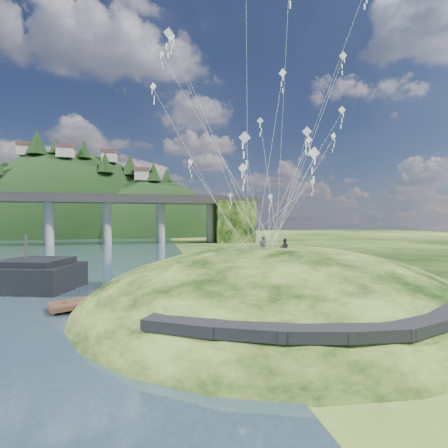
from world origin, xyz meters
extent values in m
plane|color=black|center=(0.00, 0.00, 0.00)|extent=(320.00, 320.00, 0.00)
ellipsoid|color=black|center=(8.00, 2.00, -1.50)|extent=(36.00, 32.00, 13.00)
cube|color=black|center=(-1.50, -8.00, 2.03)|extent=(4.32, 3.62, 0.71)
cube|color=black|center=(1.50, -9.65, 2.09)|extent=(4.10, 2.97, 0.61)
cube|color=black|center=(4.50, -10.65, 2.08)|extent=(3.85, 2.37, 0.62)
cube|color=black|center=(7.50, -11.10, 2.04)|extent=(3.62, 1.83, 0.66)
cube|color=black|center=(10.50, -10.90, 2.05)|extent=(3.82, 2.27, 0.68)
cylinder|color=gray|center=(-32.00, 70.00, 6.50)|extent=(2.60, 2.60, 13.00)
cylinder|color=gray|center=(-16.50, 70.00, 6.50)|extent=(2.60, 2.60, 13.00)
cylinder|color=gray|center=(-1.00, 70.00, 6.50)|extent=(2.60, 2.60, 13.00)
cylinder|color=gray|center=(14.50, 70.00, 6.50)|extent=(2.60, 2.60, 13.00)
cube|color=black|center=(22.00, 70.00, 6.50)|extent=(12.00, 11.00, 13.00)
ellipsoid|color=black|center=(-40.00, 126.00, -6.00)|extent=(96.00, 68.00, 88.00)
ellipsoid|color=black|center=(-5.00, 118.00, -10.00)|extent=(76.00, 56.00, 72.00)
cone|color=black|center=(-49.87, 114.63, 39.23)|extent=(8.01, 8.01, 10.54)
cone|color=black|center=(-42.87, 114.06, 37.88)|extent=(4.97, 4.97, 6.54)
cone|color=black|center=(-31.40, 112.04, 36.68)|extent=(5.83, 5.83, 7.67)
cone|color=black|center=(-22.45, 107.08, 30.58)|extent=(6.47, 6.47, 8.51)
cone|color=black|center=(-13.22, 113.99, 31.23)|extent=(7.13, 7.13, 9.38)
cone|color=black|center=(-3.12, 109.03, 27.87)|extent=(6.56, 6.56, 8.63)
cone|color=black|center=(2.77, 114.63, 27.68)|extent=(4.88, 4.88, 6.42)
cube|color=beige|center=(-55.00, 118.00, 35.99)|extent=(6.00, 5.00, 4.00)
cube|color=brown|center=(-55.00, 118.00, 38.69)|extent=(6.40, 5.40, 1.60)
cube|color=beige|center=(-38.00, 110.00, 34.28)|extent=(6.00, 5.00, 4.00)
cube|color=brown|center=(-38.00, 110.00, 36.98)|extent=(6.40, 5.40, 1.60)
cube|color=beige|center=(-22.00, 116.00, 34.18)|extent=(6.00, 5.00, 4.00)
cube|color=brown|center=(-22.00, 116.00, 36.88)|extent=(6.40, 5.40, 1.60)
cube|color=beige|center=(-8.00, 110.00, 25.88)|extent=(6.00, 5.00, 4.00)
cube|color=brown|center=(-8.00, 110.00, 28.58)|extent=(6.40, 5.40, 1.60)
cube|color=black|center=(-15.21, 11.65, 2.98)|extent=(7.45, 6.79, 0.62)
cylinder|color=#2D2B2B|center=(-16.19, 11.97, 4.31)|extent=(0.25, 0.25, 3.08)
cube|color=#3A2218|center=(-3.95, 5.54, 0.50)|extent=(15.18, 8.58, 0.39)
cylinder|color=#3A2218|center=(-10.03, 2.82, 0.22)|extent=(0.33, 0.33, 1.11)
cylinder|color=#3A2218|center=(-6.99, 4.18, 0.22)|extent=(0.33, 0.33, 1.11)
cylinder|color=#3A2218|center=(-3.95, 5.54, 0.22)|extent=(0.33, 0.33, 1.11)
cylinder|color=#3A2218|center=(-0.91, 6.90, 0.22)|extent=(0.33, 0.33, 1.11)
cylinder|color=#3A2218|center=(2.13, 8.26, 0.22)|extent=(0.33, 0.33, 1.11)
imported|color=#272834|center=(6.65, 1.88, 5.97)|extent=(0.77, 0.55, 1.98)
imported|color=#272834|center=(8.23, 0.76, 5.81)|extent=(0.99, 0.91, 1.65)
cube|color=white|center=(-2.96, 7.17, 20.70)|extent=(0.63, 0.46, 0.74)
cube|color=white|center=(-2.96, 7.17, 20.18)|extent=(0.09, 0.06, 0.43)
cube|color=white|center=(-2.96, 7.17, 19.66)|extent=(0.09, 0.06, 0.43)
cube|color=white|center=(-2.96, 7.17, 19.13)|extent=(0.09, 0.06, 0.43)
cube|color=white|center=(12.97, -3.40, 24.30)|extent=(0.10, 0.04, 0.45)
cube|color=white|center=(12.97, -3.40, 23.75)|extent=(0.10, 0.04, 0.45)
cube|color=white|center=(15.04, 8.01, 11.84)|extent=(0.68, 0.19, 0.68)
cube|color=white|center=(15.04, 8.01, 11.35)|extent=(0.09, 0.02, 0.40)
cube|color=white|center=(15.04, 8.01, 10.87)|extent=(0.09, 0.02, 0.40)
cube|color=white|center=(15.04, 8.01, 10.38)|extent=(0.09, 0.02, 0.40)
cube|color=white|center=(8.80, 8.53, 18.62)|extent=(0.70, 0.33, 0.73)
cube|color=white|center=(8.80, 8.53, 18.09)|extent=(0.10, 0.03, 0.43)
cube|color=white|center=(8.80, 8.53, 17.56)|extent=(0.10, 0.03, 0.43)
cube|color=white|center=(8.80, 8.53, 17.03)|extent=(0.10, 0.03, 0.43)
cube|color=white|center=(5.45, -5.97, 21.16)|extent=(0.10, 0.08, 0.49)
cube|color=white|center=(14.80, 8.42, 16.79)|extent=(0.64, 0.54, 0.79)
cube|color=white|center=(14.80, 8.42, 16.23)|extent=(0.10, 0.07, 0.46)
cube|color=white|center=(14.80, 8.42, 15.67)|extent=(0.10, 0.07, 0.46)
cube|color=white|center=(14.80, 8.42, 15.10)|extent=(0.10, 0.07, 0.46)
cube|color=white|center=(17.08, 5.42, 19.41)|extent=(0.84, 0.17, 0.84)
cube|color=white|center=(17.08, 5.42, 18.82)|extent=(0.11, 0.03, 0.49)
cube|color=white|center=(17.08, 5.42, 18.22)|extent=(0.11, 0.03, 0.49)
cube|color=white|center=(17.08, 5.42, 17.63)|extent=(0.11, 0.03, 0.49)
cube|color=white|center=(2.59, -5.71, 12.60)|extent=(0.71, 0.30, 0.72)
cube|color=white|center=(2.59, -5.71, 12.06)|extent=(0.10, 0.02, 0.43)
cube|color=white|center=(2.59, -5.71, 11.53)|extent=(0.10, 0.02, 0.43)
cube|color=white|center=(2.59, -5.71, 11.00)|extent=(0.10, 0.02, 0.43)
cube|color=white|center=(1.17, 11.02, 14.09)|extent=(0.50, 0.58, 0.72)
cube|color=white|center=(1.17, 11.02, 13.57)|extent=(0.09, 0.07, 0.43)
cube|color=white|center=(1.17, 11.02, 13.05)|extent=(0.09, 0.07, 0.43)
cube|color=white|center=(1.17, 11.02, 12.53)|extent=(0.09, 0.07, 0.43)
cube|color=white|center=(7.85, -4.86, 12.07)|extent=(0.85, 0.18, 0.85)
cube|color=white|center=(7.85, -4.86, 11.47)|extent=(0.11, 0.04, 0.49)
cube|color=white|center=(7.85, -4.86, 10.86)|extent=(0.11, 0.04, 0.49)
cube|color=white|center=(7.85, -4.86, 10.26)|extent=(0.11, 0.04, 0.49)
cube|color=white|center=(17.45, 7.53, 17.17)|extent=(0.79, 0.26, 0.80)
cube|color=white|center=(17.45, 7.53, 16.60)|extent=(0.10, 0.07, 0.47)
cube|color=white|center=(17.45, 7.53, 16.02)|extent=(0.10, 0.07, 0.47)
cube|color=white|center=(17.45, 7.53, 15.45)|extent=(0.10, 0.07, 0.47)
cube|color=white|center=(-1.94, -3.22, 19.88)|extent=(0.67, 0.25, 0.64)
cube|color=white|center=(-1.94, -3.22, 19.41)|extent=(0.09, 0.04, 0.39)
cube|color=white|center=(-1.94, -3.22, 18.94)|extent=(0.09, 0.04, 0.39)
cube|color=white|center=(-1.94, -3.22, 18.47)|extent=(0.09, 0.04, 0.39)
cube|color=white|center=(-1.00, 8.67, 26.73)|extent=(0.55, 0.61, 0.76)
cube|color=white|center=(-1.00, 8.67, 26.18)|extent=(0.10, 0.07, 0.46)
cube|color=white|center=(-1.00, 8.67, 25.62)|extent=(0.10, 0.07, 0.46)
cube|color=white|center=(-1.00, 8.67, 25.06)|extent=(0.10, 0.07, 0.46)
cube|color=white|center=(9.47, 7.11, 9.96)|extent=(0.66, 0.23, 0.64)
cube|color=white|center=(9.47, 7.11, 9.49)|extent=(0.08, 0.05, 0.38)
cube|color=white|center=(9.47, 7.11, 9.02)|extent=(0.08, 0.05, 0.38)
cube|color=white|center=(9.47, 7.11, 8.55)|extent=(0.08, 0.05, 0.38)
cube|color=white|center=(13.59, 0.22, 22.11)|extent=(0.68, 0.23, 0.69)
cube|color=white|center=(13.59, 0.22, 21.61)|extent=(0.09, 0.02, 0.41)
cube|color=white|center=(13.59, 0.22, 21.12)|extent=(0.09, 0.02, 0.41)
cube|color=white|center=(13.59, 0.22, 20.62)|extent=(0.09, 0.02, 0.41)
cube|color=white|center=(10.47, 0.95, 15.38)|extent=(0.81, 0.37, 0.84)
cube|color=white|center=(10.47, 0.95, 14.77)|extent=(0.11, 0.04, 0.50)
cube|color=white|center=(10.47, 0.95, 14.17)|extent=(0.11, 0.04, 0.50)
cube|color=white|center=(10.47, 0.95, 13.56)|extent=(0.11, 0.04, 0.50)
cube|color=white|center=(-2.00, 11.53, 26.37)|extent=(0.61, 0.36, 0.68)
cube|color=white|center=(-2.00, 11.53, 25.89)|extent=(0.09, 0.05, 0.39)
cube|color=white|center=(-2.00, 11.53, 25.40)|extent=(0.09, 0.05, 0.39)
cube|color=white|center=(-2.00, 11.53, 24.92)|extent=(0.09, 0.05, 0.39)
cube|color=white|center=(4.94, 2.47, 12.13)|extent=(0.74, 0.52, 0.85)
cube|color=white|center=(4.94, 2.47, 11.52)|extent=(0.11, 0.06, 0.50)
cube|color=white|center=(4.94, 2.47, 10.91)|extent=(0.11, 0.06, 0.50)
cube|color=white|center=(4.94, 2.47, 10.30)|extent=(0.11, 0.06, 0.50)
cube|color=white|center=(10.97, 7.34, 23.65)|extent=(0.72, 0.57, 0.86)
cube|color=white|center=(10.97, 7.34, 23.03)|extent=(0.11, 0.06, 0.51)
cube|color=white|center=(10.97, 7.34, 22.41)|extent=(0.11, 0.06, 0.51)
cube|color=white|center=(10.97, 7.34, 21.79)|extent=(0.11, 0.06, 0.51)
cube|color=white|center=(5.93, 10.89, 10.32)|extent=(0.67, 0.25, 0.65)
cube|color=white|center=(5.93, 10.89, 9.84)|extent=(0.09, 0.03, 0.39)
cube|color=white|center=(5.93, 10.89, 9.36)|extent=(0.09, 0.03, 0.39)
cube|color=white|center=(5.93, 10.89, 8.89)|extent=(0.09, 0.03, 0.39)
camera|label=1|loc=(-2.92, -23.62, 7.53)|focal=24.00mm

